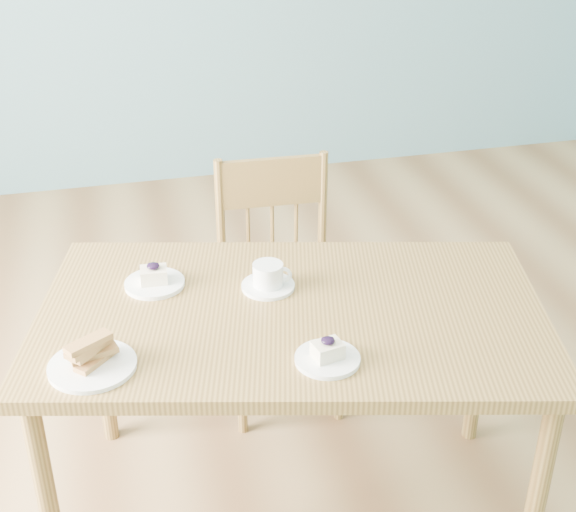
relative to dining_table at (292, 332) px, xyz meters
The scene contains 7 objects.
room 0.73m from the dining_table, 61.88° to the left, with size 5.01×5.01×2.71m.
dining_table is the anchor object (origin of this frame).
dining_chair 0.60m from the dining_table, 79.71° to the left, with size 0.40×0.38×0.85m.
cheesecake_plate_near 0.25m from the dining_table, 83.85° to the right, with size 0.15×0.15×0.06m.
cheesecake_plate_far 0.40m from the dining_table, 147.80° to the left, with size 0.16×0.16×0.07m.
coffee_cup 0.16m from the dining_table, 105.40° to the left, with size 0.14×0.14×0.07m.
biscotti_plate 0.53m from the dining_table, 165.61° to the right, with size 0.20×0.20×0.08m.
Camera 1 is at (-0.47, -1.76, 1.80)m, focal length 50.00 mm.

